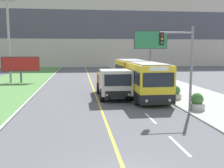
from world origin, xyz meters
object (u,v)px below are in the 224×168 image
object	(u,v)px
traffic_light_mast	(182,58)
planter_round_second	(175,93)
dump_truck	(114,84)
city_bus	(138,77)
planter_round_near	(197,102)
billboard_large	(151,42)
billboard_small	(21,65)
utility_pole_far	(9,37)

from	to	relation	value
traffic_light_mast	planter_round_second	bearing A→B (deg)	73.63
dump_truck	city_bus	bearing A→B (deg)	41.26
traffic_light_mast	planter_round_near	distance (m)	3.26
city_bus	dump_truck	bearing A→B (deg)	-138.74
planter_round_near	city_bus	bearing A→B (deg)	108.52
dump_truck	traffic_light_mast	xyz separation A→B (m)	(3.69, -5.27, 2.29)
city_bus	dump_truck	world-z (taller)	city_bus
billboard_large	planter_round_near	distance (m)	21.08
billboard_small	billboard_large	bearing A→B (deg)	10.95
billboard_small	planter_round_near	world-z (taller)	billboard_small
traffic_light_mast	billboard_large	bearing A→B (deg)	79.98
planter_round_near	planter_round_second	bearing A→B (deg)	90.90
city_bus	utility_pole_far	world-z (taller)	utility_pole_far
billboard_large	planter_round_second	distance (m)	17.37
billboard_small	planter_round_second	bearing A→B (deg)	-41.35
traffic_light_mast	city_bus	bearing A→B (deg)	98.77
dump_truck	billboard_large	distance (m)	17.51
planter_round_near	planter_round_second	world-z (taller)	planter_round_near
city_bus	planter_round_near	bearing A→B (deg)	-71.48
city_bus	traffic_light_mast	distance (m)	7.84
planter_round_near	planter_round_second	size ratio (longest dim) A/B	1.02
utility_pole_far	traffic_light_mast	distance (m)	23.11
city_bus	planter_round_near	size ratio (longest dim) A/B	11.30
billboard_large	planter_round_second	world-z (taller)	billboard_large
dump_truck	planter_round_second	size ratio (longest dim) A/B	6.00
dump_truck	planter_round_near	xyz separation A→B (m)	(4.96, -5.02, -0.70)
utility_pole_far	billboard_large	distance (m)	18.98
traffic_light_mast	planter_round_second	xyz separation A→B (m)	(1.21, 4.12, -3.00)
traffic_light_mast	planter_round_near	size ratio (longest dim) A/B	4.90
city_bus	billboard_large	bearing A→B (deg)	69.96
billboard_small	planter_round_near	distance (m)	22.80
billboard_small	planter_round_second	xyz separation A→B (m)	(14.98, -13.19, -1.71)
traffic_light_mast	billboard_small	bearing A→B (deg)	128.51
dump_truck	planter_round_second	distance (m)	5.08
utility_pole_far	billboard_small	xyz separation A→B (m)	(1.27, -0.12, -3.41)
dump_truck	billboard_small	xyz separation A→B (m)	(-10.09, 12.03, 1.00)
billboard_large	utility_pole_far	bearing A→B (deg)	-170.12
city_bus	billboard_small	xyz separation A→B (m)	(-12.62, 9.81, 0.72)
billboard_large	billboard_small	world-z (taller)	billboard_large
billboard_large	planter_round_second	size ratio (longest dim) A/B	6.07
dump_truck	billboard_small	bearing A→B (deg)	129.97
dump_truck	planter_round_near	bearing A→B (deg)	-45.38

